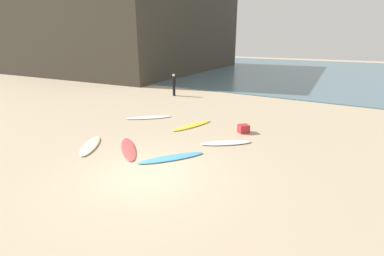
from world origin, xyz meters
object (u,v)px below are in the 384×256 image
surfboard_3 (149,117)px  beach_cooler (243,129)px  surfboard_1 (90,145)px  beachgoer_near (174,84)px  surfboard_4 (226,143)px  surfboard_5 (128,149)px  surfboard_0 (192,126)px  surfboard_2 (171,158)px

surfboard_3 → beach_cooler: size_ratio=5.29×
surfboard_1 → beachgoer_near: bearing=71.2°
surfboard_4 → beach_cooler: (0.06, 1.77, 0.15)m
surfboard_3 → surfboard_5: size_ratio=0.98×
surfboard_3 → beach_cooler: bearing=-129.3°
surfboard_4 → beach_cooler: 1.77m
surfboard_4 → surfboard_5: 4.02m
surfboard_1 → surfboard_3: size_ratio=0.89×
surfboard_1 → surfboard_0: bearing=29.5°
surfboard_0 → surfboard_4: 2.84m
surfboard_2 → surfboard_1: bearing=48.0°
surfboard_2 → surfboard_3: 5.74m
surfboard_2 → surfboard_3: surfboard_3 is taller
surfboard_2 → surfboard_5: 2.00m
surfboard_0 → beachgoer_near: beachgoer_near is taller
surfboard_2 → beachgoer_near: size_ratio=1.50×
surfboard_1 → surfboard_5: bearing=-14.7°
beach_cooler → surfboard_3: bearing=-175.3°
surfboard_3 → surfboard_0: bearing=-133.9°
surfboard_0 → surfboard_2: surfboard_2 is taller
surfboard_5 → surfboard_2: bearing=-44.0°
surfboard_1 → surfboard_3: bearing=63.5°
surfboard_2 → beachgoer_near: beachgoer_near is taller
surfboard_3 → surfboard_5: bearing=166.4°
beachgoer_near → surfboard_0: bearing=167.4°
beachgoer_near → surfboard_2: bearing=160.4°
beach_cooler → surfboard_0: bearing=-170.3°
surfboard_0 → surfboard_4: bearing=-13.6°
surfboard_1 → surfboard_5: (1.54, 0.61, -0.01)m
surfboard_5 → surfboard_1: bearing=152.4°
surfboard_2 → surfboard_5: bearing=40.6°
surfboard_0 → surfboard_3: (-2.85, -0.01, 0.00)m
surfboard_3 → beachgoer_near: bearing=-21.0°
beachgoer_near → surfboard_4: bearing=172.6°
surfboard_3 → surfboard_2: bearing=-175.2°
surfboard_4 → surfboard_2: bearing=-63.1°
surfboard_1 → surfboard_4: surfboard_1 is taller
surfboard_4 → beach_cooler: bearing=137.9°
surfboard_0 → beachgoer_near: 8.07m
surfboard_5 → beachgoer_near: bearing=66.8°
surfboard_4 → beach_cooler: beach_cooler is taller
surfboard_4 → surfboard_5: bearing=-89.0°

